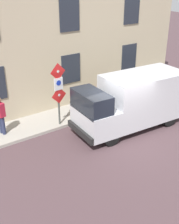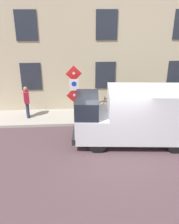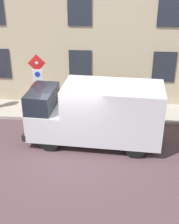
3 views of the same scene
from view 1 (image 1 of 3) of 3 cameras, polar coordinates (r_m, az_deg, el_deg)
ground_plane at (r=12.82m, az=7.15°, el=-5.37°), size 80.00×80.00×0.00m
sidewalk_slab at (r=15.16m, az=-1.56°, el=0.24°), size 1.92×16.74×0.14m
building_facade at (r=15.16m, az=-4.56°, el=13.10°), size 0.75×14.74×6.60m
sign_post_stacked at (r=13.00m, az=-6.10°, el=4.63°), size 0.16×0.56×2.84m
delivery_van at (r=13.34m, az=8.48°, el=2.25°), size 2.40×5.47×2.50m
bicycle_green at (r=16.98m, az=5.99°, el=4.57°), size 0.46×1.71×0.89m
bicycle_red at (r=16.45m, az=3.73°, el=3.96°), size 0.46×1.72×0.89m
bicycle_orange at (r=15.96m, az=1.32°, el=3.31°), size 0.48×1.71×0.89m
bicycle_black at (r=15.49m, az=-1.23°, el=2.61°), size 0.46×1.71×0.89m
pedestrian at (r=13.05m, az=-17.08°, el=-0.47°), size 0.45×0.36×1.72m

